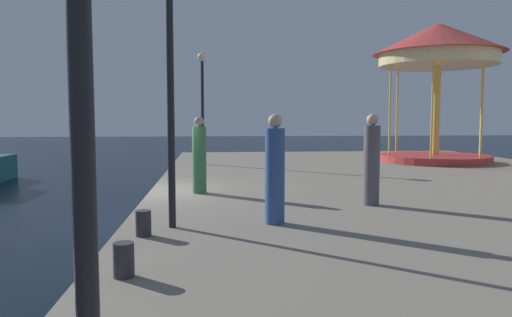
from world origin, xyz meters
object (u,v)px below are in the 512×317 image
at_px(bollard_north, 143,223).
at_px(person_by_the_water, 275,173).
at_px(carousel, 438,57).
at_px(lamp_post_mid_promenade, 170,47).
at_px(person_mid_promenade, 372,162).
at_px(bollard_south, 124,260).
at_px(person_far_corner, 199,157).
at_px(lamp_post_far_end, 202,88).

relative_size(bollard_north, person_by_the_water, 0.21).
height_order(carousel, lamp_post_mid_promenade, carousel).
xyz_separation_m(lamp_post_mid_promenade, person_mid_promenade, (4.01, 1.72, -2.08)).
relative_size(bollard_south, person_by_the_water, 0.21).
bearing_deg(bollard_north, carousel, 48.53).
relative_size(person_mid_promenade, person_by_the_water, 1.01).
height_order(person_mid_promenade, person_far_corner, person_mid_promenade).
bearing_deg(lamp_post_far_end, bollard_north, -93.63).
relative_size(lamp_post_far_end, person_by_the_water, 2.33).
xyz_separation_m(lamp_post_mid_promenade, lamp_post_far_end, (0.34, 11.14, 0.03)).
height_order(person_far_corner, person_by_the_water, person_by_the_water).
bearing_deg(bollard_south, person_far_corner, 83.28).
distance_m(bollard_south, bollard_north, 1.94).
height_order(lamp_post_mid_promenade, bollard_south, lamp_post_mid_promenade).
bearing_deg(bollard_south, person_mid_promenade, 44.02).
bearing_deg(person_far_corner, lamp_post_mid_promenade, -95.77).
bearing_deg(lamp_post_mid_promenade, bollard_north, -125.53).
height_order(carousel, person_far_corner, carousel).
relative_size(lamp_post_mid_promenade, bollard_south, 10.92).
bearing_deg(lamp_post_far_end, person_by_the_water, -82.72).
relative_size(bollard_south, bollard_north, 1.00).
bearing_deg(person_far_corner, person_mid_promenade, -28.24).
bearing_deg(person_far_corner, bollard_south, -96.72).
xyz_separation_m(carousel, person_far_corner, (-9.70, -7.61, -3.48)).
xyz_separation_m(carousel, bollard_north, (-10.47, -11.84, -4.15)).
bearing_deg(bollard_south, carousel, 52.90).
xyz_separation_m(lamp_post_mid_promenade, bollard_north, (-0.40, -0.56, -2.78)).
xyz_separation_m(lamp_post_far_end, person_mid_promenade, (3.67, -9.42, -2.11)).
xyz_separation_m(lamp_post_mid_promenade, person_far_corner, (0.37, 3.68, -2.10)).
bearing_deg(person_mid_promenade, bollard_south, -135.98).
distance_m(lamp_post_far_end, person_mid_promenade, 10.33).
bearing_deg(lamp_post_far_end, person_mid_promenade, -68.70).
relative_size(lamp_post_mid_promenade, bollard_north, 10.92).
distance_m(lamp_post_mid_promenade, person_mid_promenade, 4.84).
bearing_deg(carousel, person_far_corner, -141.89).
relative_size(carousel, person_mid_promenade, 3.01).
xyz_separation_m(bollard_south, bollard_north, (-0.04, 1.94, 0.00)).
xyz_separation_m(bollard_north, person_far_corner, (0.77, 4.24, 0.68)).
relative_size(bollard_north, person_mid_promenade, 0.21).
xyz_separation_m(bollard_south, person_mid_promenade, (4.37, 4.22, 0.70)).
bearing_deg(person_mid_promenade, person_far_corner, 151.76).
bearing_deg(person_mid_promenade, carousel, 57.66).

